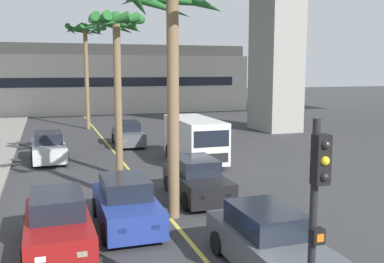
{
  "coord_description": "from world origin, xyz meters",
  "views": [
    {
      "loc": [
        -3.76,
        2.67,
        4.93
      ],
      "look_at": [
        0.0,
        14.0,
        3.25
      ],
      "focal_mm": 41.22,
      "sensor_mm": 36.0,
      "label": 1
    }
  ],
  "objects": [
    {
      "name": "delivery_van",
      "position": [
        3.62,
        24.53,
        1.29
      ],
      "size": [
        2.17,
        5.26,
        2.36
      ],
      "color": "silver",
      "rests_on": "ground"
    },
    {
      "name": "lane_stripe_center",
      "position": [
        0.0,
        24.0,
        0.0
      ],
      "size": [
        0.14,
        56.0,
        0.01
      ],
      "primitive_type": "cube",
      "color": "#DBCC4C",
      "rests_on": "ground"
    },
    {
      "name": "palm_tree_mid_median",
      "position": [
        -0.63,
        22.9,
        6.26
      ],
      "size": [
        2.58,
        2.62,
        7.51
      ],
      "color": "brown",
      "rests_on": "ground"
    },
    {
      "name": "car_queue_front",
      "position": [
        -1.51,
        16.08,
        0.72
      ],
      "size": [
        1.85,
        4.11,
        1.56
      ],
      "color": "navy",
      "rests_on": "ground"
    },
    {
      "name": "pier_building_backdrop",
      "position": [
        0.0,
        55.21,
        3.78
      ],
      "size": [
        38.59,
        8.04,
        7.69
      ],
      "color": "beige",
      "rests_on": "ground"
    },
    {
      "name": "car_queue_second",
      "position": [
        -3.61,
        14.88,
        0.72
      ],
      "size": [
        1.88,
        4.12,
        1.56
      ],
      "color": "maroon",
      "rests_on": "ground"
    },
    {
      "name": "car_queue_fifth",
      "position": [
        1.26,
        11.9,
        0.72
      ],
      "size": [
        1.86,
        4.11,
        1.56
      ],
      "color": "#4C5156",
      "rests_on": "ground"
    },
    {
      "name": "traffic_light_median_near",
      "position": [
        0.09,
        8.24,
        2.71
      ],
      "size": [
        0.24,
        0.37,
        4.2
      ],
      "color": "black",
      "rests_on": "ground"
    },
    {
      "name": "palm_tree_near_median",
      "position": [
        0.19,
        16.44,
        6.26
      ],
      "size": [
        3.59,
        3.61,
        7.7
      ],
      "color": "brown",
      "rests_on": "ground"
    },
    {
      "name": "car_queue_fourth",
      "position": [
        1.23,
        31.01,
        0.72
      ],
      "size": [
        1.96,
        4.16,
        1.56
      ],
      "color": "#4C5156",
      "rests_on": "ground"
    },
    {
      "name": "palm_tree_far_median",
      "position": [
        -0.52,
        40.01,
        7.18
      ],
      "size": [
        3.47,
        3.47,
        8.63
      ],
      "color": "brown",
      "rests_on": "ground"
    },
    {
      "name": "car_queue_sixth",
      "position": [
        -3.75,
        27.36,
        0.72
      ],
      "size": [
        1.95,
        4.16,
        1.56
      ],
      "color": "#B7BABF",
      "rests_on": "ground"
    },
    {
      "name": "car_queue_third",
      "position": [
        1.61,
        18.29,
        0.72
      ],
      "size": [
        1.9,
        4.14,
        1.56
      ],
      "color": "black",
      "rests_on": "ground"
    }
  ]
}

